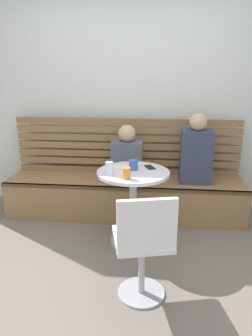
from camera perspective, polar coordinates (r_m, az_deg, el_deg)
ground at (r=2.73m, az=-3.12°, el=-19.48°), size 8.00×8.00×0.00m
back_wall at (r=3.82m, az=0.39°, el=14.56°), size 5.20×0.10×2.90m
booth_bench at (r=3.65m, az=-0.30°, el=-5.40°), size 2.70×0.52×0.44m
booth_backrest at (r=3.71m, az=0.08°, el=4.00°), size 2.65×0.04×0.67m
cafe_table at (r=2.98m, az=1.30°, el=-4.65°), size 0.68×0.68×0.74m
white_chair at (r=2.26m, az=3.24°, el=-13.70°), size 0.48×0.48×0.85m
person_adult at (r=3.49m, az=12.69°, el=2.84°), size 0.34×0.22×0.77m
person_child_left at (r=3.46m, az=0.17°, el=2.05°), size 0.34×0.22×0.64m
cup_mug_blue at (r=2.93m, az=1.37°, el=0.56°), size 0.08×0.08×0.09m
cup_glass_tall at (r=2.79m, az=-3.06°, el=-0.08°), size 0.07×0.07×0.12m
cup_tumbler_orange at (r=2.68m, az=0.06°, el=-0.96°), size 0.07×0.07×0.10m
plate_small at (r=3.02m, az=-0.86°, el=0.23°), size 0.17×0.17×0.01m
phone_on_table at (r=3.02m, az=4.35°, el=0.16°), size 0.12×0.16×0.01m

